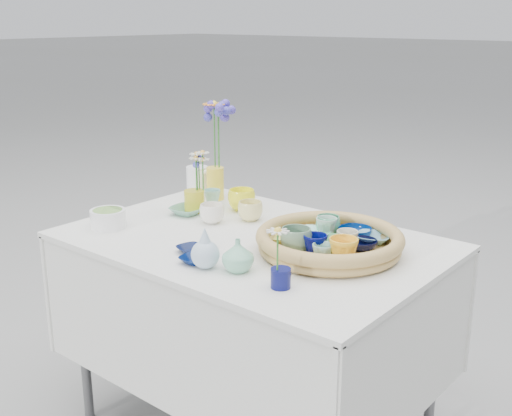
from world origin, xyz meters
The scene contains 32 objects.
wicker_tray centered at (0.28, 0.05, 0.80)m, with size 0.47×0.47×0.08m, color #A1773E, non-canonical shape.
tray_ceramic_0 centered at (0.29, 0.19, 0.80)m, with size 0.11×0.11×0.03m, color navy.
tray_ceramic_1 centered at (0.37, 0.11, 0.80)m, with size 0.10×0.10×0.03m, color black.
tray_ceramic_2 centered at (0.39, -0.04, 0.82)m, with size 0.09×0.09×0.08m, color yellow.
tray_ceramic_3 centered at (0.26, 0.05, 0.80)m, with size 0.12×0.12×0.03m, color #3E8F50.
tray_ceramic_4 centered at (0.22, -0.05, 0.82)m, with size 0.10×0.10×0.08m, color slate.
tray_ceramic_5 centered at (0.19, 0.10, 0.80)m, with size 0.11×0.11×0.03m, color #92DBCC.
tray_ceramic_6 centered at (0.21, 0.13, 0.82)m, with size 0.07×0.07×0.07m, color #A5C9B5.
tray_ceramic_7 centered at (0.33, 0.07, 0.82)m, with size 0.07×0.07×0.06m, color beige.
tray_ceramic_8 centered at (0.36, 0.19, 0.80)m, with size 0.11×0.11×0.03m, color #78BBCE.
tray_ceramic_9 centered at (0.29, -0.04, 0.82)m, with size 0.08×0.08×0.07m, color #040851.
tray_ceramic_10 centered at (0.11, -0.01, 0.79)m, with size 0.09×0.09×0.02m, color #E1E562.
tray_ceramic_11 centered at (0.34, -0.07, 0.81)m, with size 0.06×0.06×0.06m, color #88BDAE.
tray_ceramic_12 centered at (0.20, 0.16, 0.82)m, with size 0.08×0.08×0.07m, color #4FA87A.
loose_ceramic_0 centered at (-0.25, 0.23, 0.81)m, with size 0.11×0.11×0.08m, color #FFFB22.
loose_ceramic_1 centered at (-0.14, 0.15, 0.80)m, with size 0.09×0.09×0.07m, color #EEE28B.
loose_ceramic_2 centered at (-0.37, 0.06, 0.78)m, with size 0.12×0.12×0.03m, color #619C80.
loose_ceramic_3 centered at (-0.23, 0.04, 0.80)m, with size 0.09×0.09×0.07m, color white.
loose_ceramic_4 centered at (-0.07, -0.23, 0.78)m, with size 0.08×0.08×0.02m, color #0B153D.
loose_ceramic_5 centered at (-0.39, 0.21, 0.80)m, with size 0.07×0.07×0.06m, color #91CEBD.
loose_ceramic_6 centered at (0.01, -0.29, 0.78)m, with size 0.09×0.09×0.02m, color #001348.
fluted_bowl centered at (-0.48, -0.24, 0.80)m, with size 0.13×0.13×0.07m, color white, non-canonical shape.
bud_vase_paleblue centered at (0.06, -0.29, 0.83)m, with size 0.09×0.09×0.13m, color #ADC7DC, non-canonical shape.
bud_vase_seafoam centered at (0.15, -0.25, 0.82)m, with size 0.10×0.10×0.10m, color #7BC59F.
bud_vase_cobalt centered at (0.33, -0.27, 0.79)m, with size 0.06×0.06×0.06m, color #0A0D4C.
single_daisy centered at (0.32, -0.28, 0.88)m, with size 0.07×0.07×0.13m, color silver, non-canonical shape.
tall_vase_yellow centered at (-0.43, 0.28, 0.83)m, with size 0.07×0.07×0.14m, color yellow.
gerbera centered at (-0.44, 0.29, 1.03)m, with size 0.11×0.11×0.28m, color orange, non-canonical shape.
hydrangea centered at (-0.43, 0.30, 1.01)m, with size 0.09×0.09×0.31m, color #413FB0, non-canonical shape.
white_pitcher centered at (-0.54, 0.28, 0.83)m, with size 0.13×0.09×0.12m, color white, non-canonical shape.
daisy_cup centered at (-0.38, 0.10, 0.81)m, with size 0.08×0.08×0.08m, color gold.
daisy_posy centered at (-0.37, 0.12, 0.93)m, with size 0.08×0.08×0.16m, color white, non-canonical shape.
Camera 1 is at (1.33, -1.59, 1.50)m, focal length 45.00 mm.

